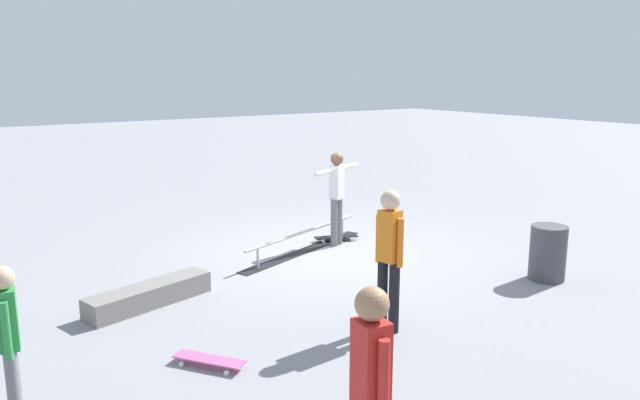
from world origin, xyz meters
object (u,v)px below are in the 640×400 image
(skater_main, at_px, (337,192))
(trash_bin, at_px, (548,253))
(grind_rail, at_px, (304,242))
(bystander_green_shirt, at_px, (9,339))
(skate_ledge, at_px, (149,295))
(bystander_orange_shirt, at_px, (389,253))
(loose_skateboard_pink, at_px, (209,360))
(bystander_red_shirt, at_px, (370,391))
(skateboard_main, at_px, (336,237))

(skater_main, distance_m, trash_bin, 3.67)
(grind_rail, xyz_separation_m, bystander_green_shirt, (5.00, 3.12, 0.68))
(grind_rail, bearing_deg, bystander_green_shirt, 12.57)
(skate_ledge, relative_size, trash_bin, 2.14)
(bystander_orange_shirt, relative_size, bystander_green_shirt, 1.16)
(skate_ledge, height_order, bystander_orange_shirt, bystander_orange_shirt)
(loose_skateboard_pink, height_order, trash_bin, trash_bin)
(skater_main, xyz_separation_m, bystander_red_shirt, (3.86, 5.73, -0.02))
(skate_ledge, xyz_separation_m, skater_main, (-3.77, -0.95, 0.84))
(bystander_green_shirt, bearing_deg, grind_rail, -48.23)
(grind_rail, distance_m, skateboard_main, 0.89)
(skate_ledge, relative_size, bystander_green_shirt, 1.19)
(grind_rail, xyz_separation_m, loose_skateboard_pink, (3.13, 3.00, -0.09))
(skater_main, xyz_separation_m, bystander_orange_shirt, (1.67, 3.37, -0.00))
(skateboard_main, bearing_deg, bystander_orange_shirt, 81.16)
(bystander_red_shirt, distance_m, trash_bin, 5.92)
(grind_rail, xyz_separation_m, trash_bin, (-2.22, 3.28, 0.25))
(skateboard_main, height_order, bystander_red_shirt, bystander_red_shirt)
(skate_ledge, distance_m, bystander_red_shirt, 4.84)
(skater_main, bearing_deg, bystander_orange_shirt, -138.97)
(grind_rail, height_order, trash_bin, trash_bin)
(bystander_red_shirt, bearing_deg, skate_ledge, -174.74)
(skater_main, relative_size, loose_skateboard_pink, 2.18)
(skater_main, bearing_deg, loose_skateboard_pink, -164.48)
(loose_skateboard_pink, relative_size, trash_bin, 0.93)
(skate_ledge, bearing_deg, bystander_orange_shirt, 131.04)
(skater_main, height_order, skateboard_main, skater_main)
(grind_rail, xyz_separation_m, bystander_red_shirt, (3.15, 5.71, 0.80))
(skater_main, distance_m, bystander_orange_shirt, 3.76)
(skater_main, distance_m, bystander_green_shirt, 6.52)
(grind_rail, bearing_deg, trash_bin, 104.68)
(skate_ledge, bearing_deg, loose_skateboard_pink, 88.06)
(bystander_red_shirt, bearing_deg, skateboard_main, 152.30)
(grind_rail, relative_size, skate_ledge, 1.71)
(skate_ledge, relative_size, loose_skateboard_pink, 2.29)
(loose_skateboard_pink, bearing_deg, skate_ledge, 143.21)
(skate_ledge, distance_m, trash_bin, 5.79)
(skater_main, height_order, bystander_red_shirt, bystander_red_shirt)
(grind_rail, distance_m, bystander_orange_shirt, 3.58)
(skater_main, bearing_deg, skate_ledge, 171.61)
(skateboard_main, height_order, loose_skateboard_pink, same)
(bystander_orange_shirt, bearing_deg, loose_skateboard_pink, 67.68)
(skate_ledge, bearing_deg, bystander_green_shirt, 48.42)
(skate_ledge, xyz_separation_m, skateboard_main, (-3.92, -1.16, -0.07))
(bystander_green_shirt, xyz_separation_m, trash_bin, (-7.23, 0.16, -0.43))
(skateboard_main, xyz_separation_m, bystander_orange_shirt, (1.81, 3.57, 0.90))
(grind_rail, height_order, bystander_orange_shirt, bystander_orange_shirt)
(trash_bin, bearing_deg, bystander_green_shirt, -1.26)
(bystander_red_shirt, bearing_deg, skater_main, 152.32)
(skater_main, distance_m, bystander_red_shirt, 6.91)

